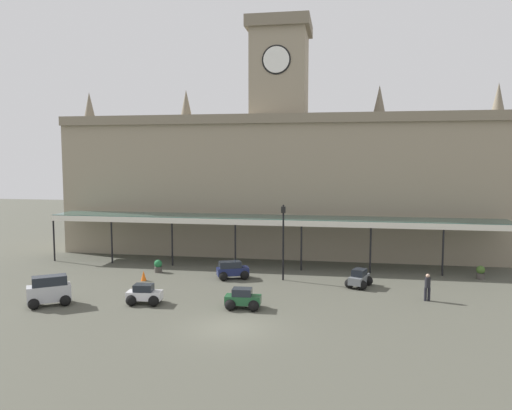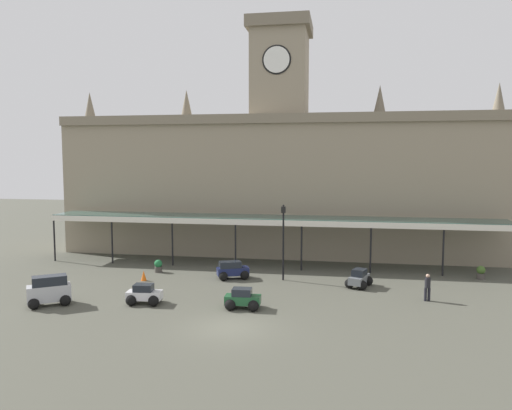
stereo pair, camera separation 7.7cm
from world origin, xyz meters
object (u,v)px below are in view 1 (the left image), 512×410
at_px(car_white_sedan, 144,296).
at_px(traffic_cone, 144,276).
at_px(car_grey_sedan, 359,279).
at_px(car_green_sedan, 243,300).
at_px(planter_by_canopy, 158,266).
at_px(planter_forecourt_centre, 480,272).
at_px(car_silver_van, 49,292).
at_px(car_navy_estate, 232,271).
at_px(pedestrian_crossing_forecourt, 427,286).
at_px(victorian_lamppost, 283,234).

distance_m(car_white_sedan, traffic_cone, 5.71).
relative_size(car_grey_sedan, traffic_cone, 3.11).
relative_size(car_green_sedan, traffic_cone, 2.91).
height_order(planter_by_canopy, planter_forecourt_centre, same).
xyz_separation_m(car_silver_van, car_green_sedan, (11.36, 1.33, -0.30)).
distance_m(car_white_sedan, car_navy_estate, 7.86).
distance_m(pedestrian_crossing_forecourt, victorian_lamppost, 10.20).
distance_m(car_silver_van, traffic_cone, 7.24).
height_order(car_grey_sedan, planter_forecourt_centre, car_grey_sedan).
bearing_deg(car_green_sedan, car_navy_estate, 107.44).
xyz_separation_m(car_grey_sedan, planter_forecourt_centre, (8.70, 3.65, -0.01)).
xyz_separation_m(victorian_lamppost, planter_by_canopy, (-9.65, 0.79, -2.83)).
height_order(car_grey_sedan, car_green_sedan, same).
relative_size(traffic_cone, planter_forecourt_centre, 0.75).
height_order(car_green_sedan, traffic_cone, car_green_sedan).
relative_size(car_silver_van, planter_by_canopy, 2.69).
relative_size(car_silver_van, victorian_lamppost, 0.48).
xyz_separation_m(victorian_lamppost, traffic_cone, (-9.72, -1.84, -2.96)).
height_order(car_green_sedan, planter_by_canopy, car_green_sedan).
xyz_separation_m(car_grey_sedan, victorian_lamppost, (-5.26, 0.94, 2.82)).
height_order(car_navy_estate, planter_by_canopy, car_navy_estate).
xyz_separation_m(car_silver_van, planter_forecourt_centre, (26.84, 11.06, -0.32)).
relative_size(car_grey_sedan, pedestrian_crossing_forecourt, 1.33).
xyz_separation_m(car_navy_estate, traffic_cone, (-6.07, -1.62, -0.21)).
bearing_deg(victorian_lamppost, traffic_cone, -169.27).
xyz_separation_m(car_white_sedan, car_navy_estate, (3.83, 6.87, 0.06)).
relative_size(car_navy_estate, planter_forecourt_centre, 2.52).
bearing_deg(car_white_sedan, car_navy_estate, 60.84).
bearing_deg(car_navy_estate, traffic_cone, -165.09).
bearing_deg(planter_by_canopy, car_white_sedan, -74.69).
xyz_separation_m(car_grey_sedan, car_green_sedan, (-6.78, -6.08, 0.00)).
relative_size(car_grey_sedan, planter_by_canopy, 2.32).
distance_m(car_green_sedan, pedestrian_crossing_forecourt, 11.29).
xyz_separation_m(car_green_sedan, planter_forecourt_centre, (15.48, 9.73, -0.01)).
bearing_deg(car_green_sedan, planter_forecourt_centre, 32.16).
xyz_separation_m(car_navy_estate, car_grey_sedan, (8.92, -0.71, -0.06)).
height_order(car_silver_van, victorian_lamppost, victorian_lamppost).
distance_m(car_grey_sedan, pedestrian_crossing_forecourt, 4.81).
relative_size(car_navy_estate, car_green_sedan, 1.16).
relative_size(victorian_lamppost, planter_by_canopy, 5.62).
relative_size(pedestrian_crossing_forecourt, planter_by_canopy, 1.74).
relative_size(car_navy_estate, victorian_lamppost, 0.45).
height_order(car_grey_sedan, planter_by_canopy, car_grey_sedan).
height_order(victorian_lamppost, planter_by_canopy, victorian_lamppost).
bearing_deg(planter_forecourt_centre, pedestrian_crossing_forecourt, -126.75).
distance_m(car_white_sedan, car_grey_sedan, 14.16).
xyz_separation_m(car_white_sedan, car_silver_van, (-5.39, -1.25, 0.30)).
distance_m(pedestrian_crossing_forecourt, planter_by_canopy, 19.39).
bearing_deg(pedestrian_crossing_forecourt, victorian_lamppost, 158.65).
bearing_deg(car_silver_van, victorian_lamppost, 32.94).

